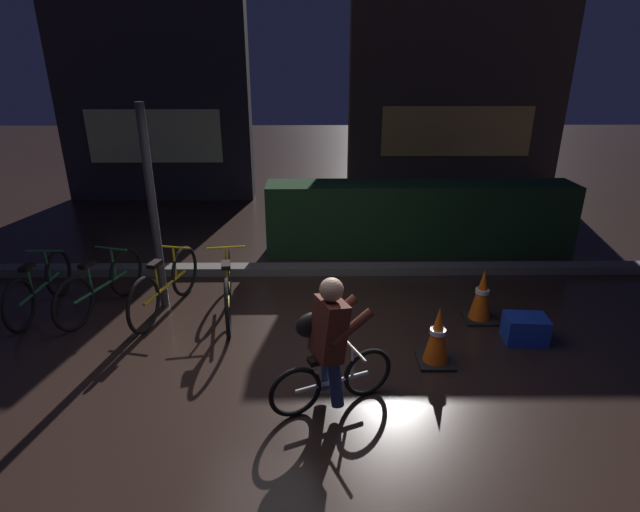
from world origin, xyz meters
The scene contains 14 objects.
ground_plane centered at (0.00, 0.00, 0.00)m, with size 40.00×40.00×0.00m, color black.
sidewalk_curb centered at (0.00, 2.20, 0.06)m, with size 12.00×0.24×0.12m, color #56544F.
hedge_row centered at (1.80, 3.10, 0.56)m, with size 4.80×0.70×1.11m, color black.
storefront_left centered at (-3.22, 6.50, 2.15)m, with size 4.01×0.54×4.32m.
storefront_right centered at (3.36, 7.20, 2.33)m, with size 4.84×0.54×4.69m.
street_post centered at (-1.75, 1.20, 1.23)m, with size 0.10×0.10×2.47m, color #2D2D33.
parked_bike_leftmost centered at (-3.19, 1.07, 0.32)m, with size 0.46×1.54×0.71m.
parked_bike_left_mid centered at (-2.45, 1.09, 0.33)m, with size 0.55×1.54×0.73m.
parked_bike_center_left centered at (-1.67, 1.05, 0.34)m, with size 0.50×1.61×0.76m.
parked_bike_center_right centered at (-0.90, 0.98, 0.35)m, with size 0.46×1.66×0.77m.
traffic_cone_near centered at (1.37, -0.10, 0.30)m, with size 0.36×0.36×0.63m.
traffic_cone_far centered at (2.10, 0.79, 0.32)m, with size 0.36×0.36×0.66m.
blue_crate centered at (2.44, 0.30, 0.15)m, with size 0.44×0.32×0.30m, color #193DB7.
cyclist centered at (0.26, -0.74, 0.63)m, with size 1.11×0.55×1.25m.
Camera 1 is at (0.14, -4.38, 2.87)m, focal length 27.65 mm.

